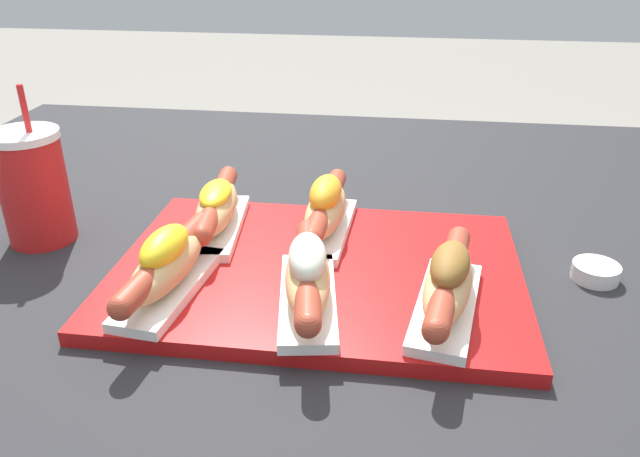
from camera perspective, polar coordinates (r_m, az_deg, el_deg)
name	(u,v)px	position (r m, az deg, el deg)	size (l,w,h in m)	color
patio_table	(301,428)	(1.09, -1.78, -17.75)	(1.42, 1.17, 0.72)	#232326
serving_tray	(318,272)	(0.76, -0.21, -3.97)	(0.49, 0.34, 0.02)	#B71414
hot_dog_0	(167,265)	(0.71, -13.83, -3.24)	(0.08, 0.22, 0.08)	white
hot_dog_1	(308,276)	(0.67, -1.14, -4.38)	(0.09, 0.22, 0.08)	white
hot_dog_2	(448,284)	(0.67, 11.64, -4.95)	(0.09, 0.22, 0.08)	white
hot_dog_3	(217,208)	(0.84, -9.42, 1.85)	(0.08, 0.22, 0.06)	white
hot_dog_4	(326,209)	(0.82, 0.52, 1.77)	(0.07, 0.22, 0.08)	white
sauce_bowl	(596,271)	(0.83, 23.89, -3.57)	(0.06, 0.06, 0.02)	white
drink_cup	(34,187)	(0.91, -24.71, 3.48)	(0.09, 0.09, 0.21)	red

